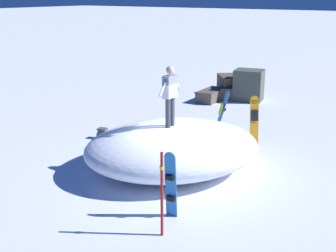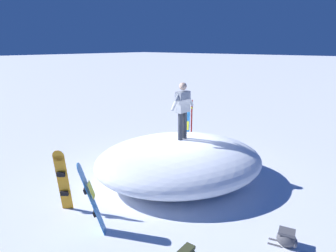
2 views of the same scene
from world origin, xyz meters
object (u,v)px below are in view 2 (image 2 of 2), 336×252
(snowboarder_standing, at_px, (183,107))
(trail_marker_pole, at_px, (192,121))
(snowboard_secondary_upright, at_px, (91,198))
(snowboard_primary_upright, at_px, (63,180))
(backpack_near, at_px, (287,238))
(snowboard_tertiary_upright, at_px, (186,129))

(snowboarder_standing, bearing_deg, trail_marker_pole, 30.93)
(snowboard_secondary_upright, height_order, trail_marker_pole, trail_marker_pole)
(snowboard_primary_upright, distance_m, trail_marker_pole, 6.36)
(snowboard_primary_upright, relative_size, snowboard_secondary_upright, 1.00)
(snowboard_secondary_upright, relative_size, backpack_near, 2.80)
(trail_marker_pole, bearing_deg, snowboard_secondary_upright, -163.13)
(snowboard_tertiary_upright, relative_size, backpack_near, 2.64)
(snowboard_secondary_upright, bearing_deg, backpack_near, -56.28)
(backpack_near, bearing_deg, snowboard_primary_upright, 115.45)
(snowboard_secondary_upright, distance_m, trail_marker_pole, 6.67)
(backpack_near, xyz_separation_m, trail_marker_pole, (4.11, 5.35, 0.78))
(snowboard_primary_upright, xyz_separation_m, backpack_near, (2.21, -4.64, -0.67))
(snowboard_primary_upright, relative_size, trail_marker_pole, 0.90)
(backpack_near, distance_m, trail_marker_pole, 6.79)
(snowboard_secondary_upright, xyz_separation_m, backpack_near, (2.28, -3.41, -0.67))
(trail_marker_pole, bearing_deg, snowboarder_standing, -149.07)
(snowboard_tertiary_upright, xyz_separation_m, trail_marker_pole, (0.75, 0.29, 0.16))
(backpack_near, bearing_deg, trail_marker_pole, 52.47)
(snowboard_tertiary_upright, xyz_separation_m, backpack_near, (-3.36, -5.06, -0.62))
(snowboard_secondary_upright, bearing_deg, snowboard_tertiary_upright, 16.31)
(snowboard_secondary_upright, distance_m, snowboard_tertiary_upright, 5.87)
(snowboard_primary_upright, bearing_deg, snowboard_secondary_upright, -93.13)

